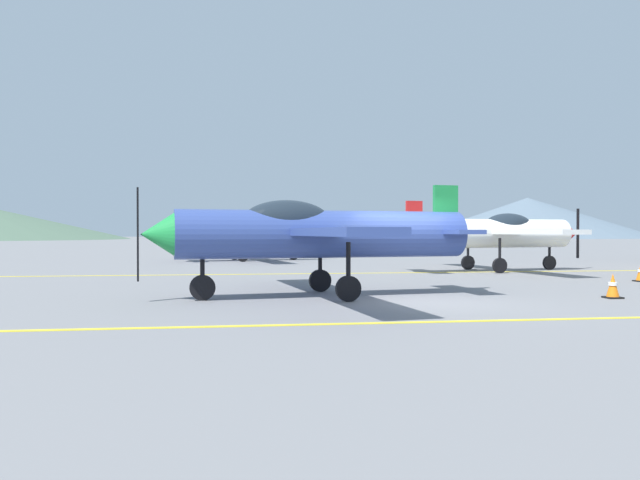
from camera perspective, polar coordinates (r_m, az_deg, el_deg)
ground_plane at (r=13.68m, az=9.90°, el=-5.80°), size 400.00×400.00×0.00m
apron_line_near at (r=10.75m, az=15.03°, el=-7.58°), size 80.00×0.16×0.01m
apron_line_far at (r=22.33m, az=2.90°, el=-3.23°), size 80.00×0.16×0.01m
airplane_near at (r=14.14m, az=-0.72°, el=0.74°), size 8.07×9.25×2.76m
airplane_mid at (r=24.62m, az=16.54°, el=0.72°), size 8.07×9.25×2.76m
airplane_far at (r=32.45m, az=-7.02°, el=0.75°), size 8.09×9.22×2.76m
airplane_back at (r=43.96m, az=-8.23°, el=0.75°), size 8.07×9.25×2.76m
traffic_cone_side at (r=15.53m, az=26.49°, el=-4.02°), size 0.36×0.36×0.59m
hill_centerleft at (r=179.08m, az=19.46°, el=2.05°), size 67.15×67.15×11.47m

